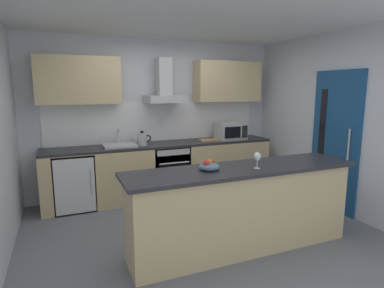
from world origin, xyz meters
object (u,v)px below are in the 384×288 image
microwave (230,131)px  chopping_board (209,140)px  fruit_bowl (209,166)px  oven (168,169)px  refrigerator (74,181)px  range_hood (165,89)px  sink (119,145)px  wine_glass (257,157)px  kettle (142,139)px

microwave → chopping_board: size_ratio=1.47×
fruit_bowl → microwave: bearing=55.2°
fruit_bowl → oven: bearing=83.9°
fruit_bowl → refrigerator: bearing=122.5°
oven → range_hood: (0.00, 0.13, 1.33)m
oven → sink: 0.92m
chopping_board → sink: bearing=178.7°
fruit_bowl → chopping_board: bearing=64.1°
oven → wine_glass: bearing=-82.3°
microwave → wine_glass: 2.28m
oven → wine_glass: wine_glass is taller
microwave → kettle: bearing=-179.8°
refrigerator → kettle: 1.20m
refrigerator → fruit_bowl: 2.44m
wine_glass → oven: bearing=97.7°
range_hood → wine_glass: (0.29, -2.27, -0.71)m
oven → wine_glass: (0.29, -2.14, 0.61)m
oven → microwave: bearing=-1.4°
range_hood → fruit_bowl: bearing=-95.7°
oven → microwave: size_ratio=1.60×
oven → sink: bearing=179.2°
refrigerator → sink: size_ratio=1.70×
fruit_bowl → kettle: bearing=96.5°
kettle → refrigerator: bearing=178.3°
sink → oven: bearing=-0.8°
fruit_bowl → sink: bearing=106.0°
refrigerator → kettle: kettle is taller
fruit_bowl → wine_glass: bearing=-15.1°
microwave → range_hood: size_ratio=0.69×
sink → fruit_bowl: size_ratio=2.27×
range_hood → chopping_board: bearing=-11.6°
kettle → chopping_board: 1.19m
oven → kettle: kettle is taller
refrigerator → sink: sink is taller
kettle → range_hood: (0.44, 0.16, 0.78)m
wine_glass → fruit_bowl: bearing=164.9°
refrigerator → range_hood: range_hood is taller
microwave → wine_glass: size_ratio=2.81×
microwave → fruit_bowl: (-1.37, -1.97, -0.06)m
oven → fruit_bowl: (-0.21, -2.00, 0.53)m
refrigerator → kettle: size_ratio=2.94×
kettle → microwave: bearing=0.2°
refrigerator → wine_glass: (1.77, -2.13, 0.65)m
refrigerator → wine_glass: 2.85m
refrigerator → range_hood: size_ratio=1.18×
kettle → wine_glass: bearing=-70.9°
range_hood → chopping_board: size_ratio=2.12×
oven → fruit_bowl: 2.08m
refrigerator → fruit_bowl: (1.27, -2.00, 0.57)m
kettle → fruit_bowl: size_ratio=1.31×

